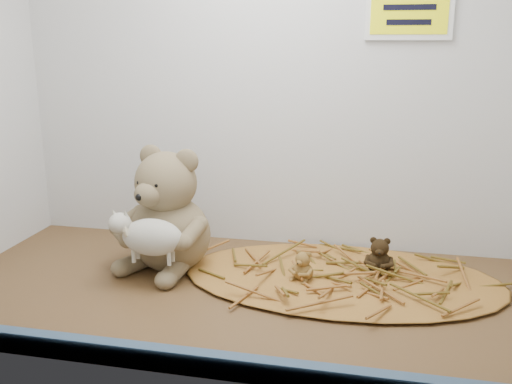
% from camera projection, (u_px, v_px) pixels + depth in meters
% --- Properties ---
extents(alcove_shell, '(1.20, 0.60, 0.90)m').
position_uv_depth(alcove_shell, '(250.00, 58.00, 1.10)').
color(alcove_shell, '#493119').
rests_on(alcove_shell, ground).
extents(front_rail, '(1.19, 0.02, 0.04)m').
position_uv_depth(front_rail, '(195.00, 362.00, 0.85)').
color(front_rail, '#3A4E6F').
rests_on(front_rail, shelf_floor).
extents(straw_bed, '(0.66, 0.39, 0.01)m').
position_uv_depth(straw_bed, '(341.00, 277.00, 1.18)').
color(straw_bed, brown).
rests_on(straw_bed, shelf_floor).
extents(main_teddy, '(0.28, 0.28, 0.27)m').
position_uv_depth(main_teddy, '(169.00, 209.00, 1.22)').
color(main_teddy, olive).
rests_on(main_teddy, shelf_floor).
extents(toy_lamb, '(0.16, 0.10, 0.11)m').
position_uv_depth(toy_lamb, '(152.00, 237.00, 1.14)').
color(toy_lamb, beige).
rests_on(toy_lamb, main_teddy).
extents(mini_teddy_tan, '(0.07, 0.07, 0.06)m').
position_uv_depth(mini_teddy_tan, '(303.00, 264.00, 1.16)').
color(mini_teddy_tan, '#996632').
rests_on(mini_teddy_tan, straw_bed).
extents(mini_teddy_brown, '(0.06, 0.07, 0.08)m').
position_uv_depth(mini_teddy_brown, '(379.00, 254.00, 1.19)').
color(mini_teddy_brown, black).
rests_on(mini_teddy_brown, straw_bed).
extents(wall_sign, '(0.16, 0.01, 0.11)m').
position_uv_depth(wall_sign, '(410.00, 7.00, 1.20)').
color(wall_sign, '#EAEB0C').
rests_on(wall_sign, back_wall).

